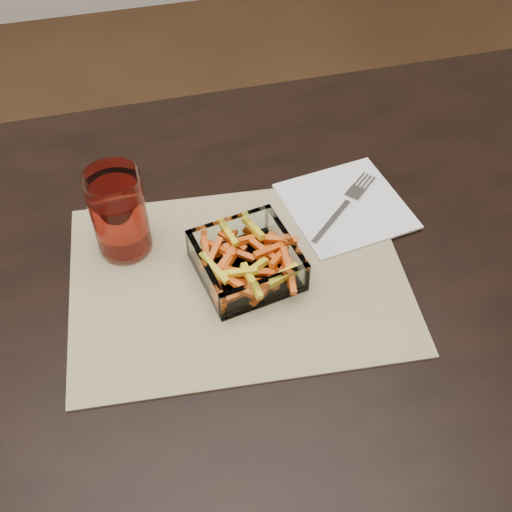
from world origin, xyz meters
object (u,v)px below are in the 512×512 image
at_px(dining_table, 235,327).
at_px(glass_bowl, 247,262).
at_px(tumbler, 119,216).
at_px(fork, 345,205).

relative_size(dining_table, glass_bowl, 10.98).
distance_m(glass_bowl, tumbler, 0.18).
bearing_deg(glass_bowl, dining_table, -137.54).
height_order(tumbler, fork, tumbler).
bearing_deg(dining_table, tumbler, 139.64).
height_order(glass_bowl, tumbler, tumbler).
bearing_deg(fork, glass_bowl, -105.37).
bearing_deg(dining_table, glass_bowl, 42.46).
relative_size(dining_table, fork, 11.56).
height_order(dining_table, tumbler, tumbler).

